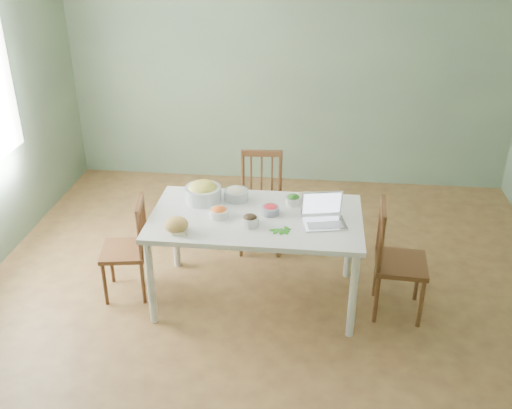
# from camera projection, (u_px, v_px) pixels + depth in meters

# --- Properties ---
(floor) EXTENTS (5.00, 5.00, 0.00)m
(floor) POSITION_uv_depth(u_px,v_px,m) (268.00, 303.00, 4.81)
(floor) COLOR brown
(floor) RESTS_ON ground
(wall_back) EXTENTS (5.00, 0.00, 2.70)m
(wall_back) POSITION_uv_depth(u_px,v_px,m) (290.00, 67.00, 6.40)
(wall_back) COLOR gray
(wall_back) RESTS_ON ground
(dining_table) EXTENTS (1.65, 0.93, 0.77)m
(dining_table) POSITION_uv_depth(u_px,v_px,m) (256.00, 258.00, 4.70)
(dining_table) COLOR white
(dining_table) RESTS_ON floor
(chair_far) EXTENTS (0.44, 0.42, 0.93)m
(chair_far) POSITION_uv_depth(u_px,v_px,m) (261.00, 204.00, 5.39)
(chair_far) COLOR #372210
(chair_far) RESTS_ON floor
(chair_left) EXTENTS (0.42, 0.43, 0.86)m
(chair_left) POSITION_uv_depth(u_px,v_px,m) (124.00, 248.00, 4.75)
(chair_left) COLOR #372210
(chair_left) RESTS_ON floor
(chair_right) EXTENTS (0.42, 0.44, 0.94)m
(chair_right) POSITION_uv_depth(u_px,v_px,m) (401.00, 261.00, 4.51)
(chair_right) COLOR #372210
(chair_right) RESTS_ON floor
(bread_boule) EXTENTS (0.22, 0.22, 0.11)m
(bread_boule) POSITION_uv_depth(u_px,v_px,m) (176.00, 225.00, 4.29)
(bread_boule) COLOR tan
(bread_boule) RESTS_ON dining_table
(butter_stick) EXTENTS (0.11, 0.04, 0.03)m
(butter_stick) POSITION_uv_depth(u_px,v_px,m) (180.00, 234.00, 4.25)
(butter_stick) COLOR beige
(butter_stick) RESTS_ON dining_table
(bowl_squash) EXTENTS (0.36, 0.36, 0.17)m
(bowl_squash) POSITION_uv_depth(u_px,v_px,m) (203.00, 192.00, 4.72)
(bowl_squash) COLOR gold
(bowl_squash) RESTS_ON dining_table
(bowl_carrot) EXTENTS (0.16, 0.16, 0.08)m
(bowl_carrot) POSITION_uv_depth(u_px,v_px,m) (219.00, 212.00, 4.50)
(bowl_carrot) COLOR #FF4900
(bowl_carrot) RESTS_ON dining_table
(bowl_onion) EXTENTS (0.20, 0.20, 0.11)m
(bowl_onion) POSITION_uv_depth(u_px,v_px,m) (236.00, 193.00, 4.76)
(bowl_onion) COLOR silver
(bowl_onion) RESTS_ON dining_table
(bowl_mushroom) EXTENTS (0.16, 0.16, 0.09)m
(bowl_mushroom) POSITION_uv_depth(u_px,v_px,m) (250.00, 220.00, 4.37)
(bowl_mushroom) COLOR black
(bowl_mushroom) RESTS_ON dining_table
(bowl_redpep) EXTENTS (0.15, 0.15, 0.08)m
(bowl_redpep) POSITION_uv_depth(u_px,v_px,m) (270.00, 209.00, 4.54)
(bowl_redpep) COLOR red
(bowl_redpep) RESTS_ON dining_table
(bowl_broccoli) EXTENTS (0.18, 0.18, 0.08)m
(bowl_broccoli) POSITION_uv_depth(u_px,v_px,m) (293.00, 199.00, 4.69)
(bowl_broccoli) COLOR #144611
(bowl_broccoli) RESTS_ON dining_table
(flatbread) EXTENTS (0.20, 0.20, 0.02)m
(flatbread) POSITION_uv_depth(u_px,v_px,m) (308.00, 197.00, 4.81)
(flatbread) COLOR tan
(flatbread) RESTS_ON dining_table
(basil_bunch) EXTENTS (0.18, 0.18, 0.02)m
(basil_bunch) POSITION_uv_depth(u_px,v_px,m) (279.00, 230.00, 4.32)
(basil_bunch) COLOR #11780D
(basil_bunch) RESTS_ON dining_table
(laptop) EXTENTS (0.36, 0.31, 0.22)m
(laptop) POSITION_uv_depth(u_px,v_px,m) (325.00, 212.00, 4.35)
(laptop) COLOR silver
(laptop) RESTS_ON dining_table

